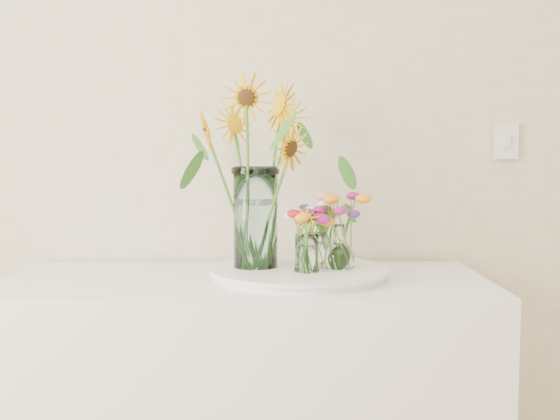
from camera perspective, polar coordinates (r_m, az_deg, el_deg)
The scene contains 9 objects.
tray at distance 2.03m, azimuth 1.52°, elevation -5.22°, with size 0.49×0.49×0.03m, color white.
mason_jar at distance 2.03m, azimuth -2.00°, elevation -0.63°, with size 0.13×0.13×0.30m, color silver.
sunflower_bouquet at distance 2.02m, azimuth -2.01°, elevation 3.00°, with size 0.58×0.58×0.56m, color #E9AB04, non-canonical shape.
small_vase_a at distance 1.96m, azimuth 2.18°, elevation -3.58°, with size 0.07×0.07×0.11m, color white.
wildflower_posy_a at distance 1.95m, azimuth 2.18°, elevation -2.27°, with size 0.20×0.20×0.20m, color orange, non-canonical shape.
small_vase_b at distance 2.02m, azimuth 4.81°, elevation -3.04°, with size 0.09×0.09×0.13m, color white, non-canonical shape.
wildflower_posy_b at distance 2.01m, azimuth 4.82°, elevation -1.77°, with size 0.20×0.20×0.22m, color orange, non-canonical shape.
small_vase_c at distance 2.12m, azimuth 3.05°, elevation -3.12°, with size 0.06×0.06×0.10m, color white.
wildflower_posy_c at distance 2.11m, azimuth 3.05°, elevation -1.92°, with size 0.18×0.18×0.19m, color orange, non-canonical shape.
Camera 1 is at (-0.20, -0.08, 1.27)m, focal length 45.00 mm.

